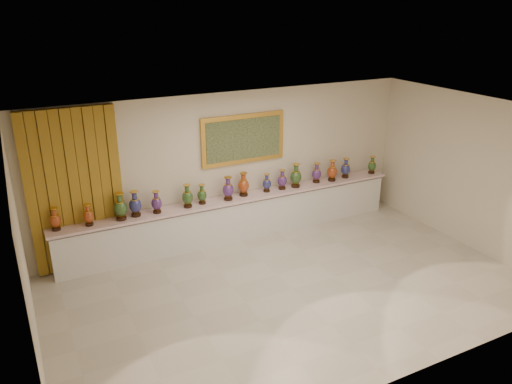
# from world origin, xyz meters

# --- Properties ---
(ground) EXTENTS (8.00, 8.00, 0.00)m
(ground) POSITION_xyz_m (0.00, 0.00, 0.00)
(ground) COLOR beige
(ground) RESTS_ON ground
(room) EXTENTS (8.00, 8.00, 8.00)m
(room) POSITION_xyz_m (-2.50, 2.44, 1.59)
(room) COLOR beige
(room) RESTS_ON ground
(counter) EXTENTS (7.28, 0.48, 0.90)m
(counter) POSITION_xyz_m (0.00, 2.27, 0.44)
(counter) COLOR white
(counter) RESTS_ON ground
(vase_0) EXTENTS (0.25, 0.25, 0.41)m
(vase_0) POSITION_xyz_m (-3.43, 2.27, 1.09)
(vase_0) COLOR black
(vase_0) RESTS_ON counter
(vase_1) EXTENTS (0.24, 0.24, 0.40)m
(vase_1) POSITION_xyz_m (-2.89, 2.22, 1.08)
(vase_1) COLOR black
(vase_1) RESTS_ON counter
(vase_2) EXTENTS (0.25, 0.25, 0.51)m
(vase_2) POSITION_xyz_m (-2.32, 2.21, 1.13)
(vase_2) COLOR black
(vase_2) RESTS_ON counter
(vase_3) EXTENTS (0.26, 0.26, 0.49)m
(vase_3) POSITION_xyz_m (-2.05, 2.25, 1.12)
(vase_3) COLOR black
(vase_3) RESTS_ON counter
(vase_4) EXTENTS (0.25, 0.25, 0.43)m
(vase_4) POSITION_xyz_m (-1.65, 2.22, 1.09)
(vase_4) COLOR black
(vase_4) RESTS_ON counter
(vase_5) EXTENTS (0.27, 0.27, 0.46)m
(vase_5) POSITION_xyz_m (-1.05, 2.22, 1.11)
(vase_5) COLOR black
(vase_5) RESTS_ON counter
(vase_6) EXTENTS (0.24, 0.24, 0.40)m
(vase_6) POSITION_xyz_m (-0.73, 2.26, 1.08)
(vase_6) COLOR black
(vase_6) RESTS_ON counter
(vase_7) EXTENTS (0.29, 0.29, 0.48)m
(vase_7) POSITION_xyz_m (-0.20, 2.21, 1.12)
(vase_7) COLOR black
(vase_7) RESTS_ON counter
(vase_8) EXTENTS (0.27, 0.27, 0.49)m
(vase_8) POSITION_xyz_m (0.18, 2.28, 1.12)
(vase_8) COLOR black
(vase_8) RESTS_ON counter
(vase_9) EXTENTS (0.21, 0.21, 0.39)m
(vase_9) POSITION_xyz_m (0.71, 2.27, 1.07)
(vase_9) COLOR black
(vase_9) RESTS_ON counter
(vase_10) EXTENTS (0.22, 0.22, 0.43)m
(vase_10) POSITION_xyz_m (1.07, 2.26, 1.09)
(vase_10) COLOR black
(vase_10) RESTS_ON counter
(vase_11) EXTENTS (0.27, 0.27, 0.52)m
(vase_11) POSITION_xyz_m (1.39, 2.23, 1.13)
(vase_11) COLOR black
(vase_11) RESTS_ON counter
(vase_12) EXTENTS (0.25, 0.25, 0.44)m
(vase_12) POSITION_xyz_m (1.95, 2.29, 1.10)
(vase_12) COLOR black
(vase_12) RESTS_ON counter
(vase_13) EXTENTS (0.26, 0.26, 0.48)m
(vase_13) POSITION_xyz_m (2.31, 2.22, 1.11)
(vase_13) COLOR black
(vase_13) RESTS_ON counter
(vase_14) EXTENTS (0.25, 0.25, 0.45)m
(vase_14) POSITION_xyz_m (2.71, 2.26, 1.10)
(vase_14) COLOR black
(vase_14) RESTS_ON counter
(vase_15) EXTENTS (0.24, 0.24, 0.40)m
(vase_15) POSITION_xyz_m (3.43, 2.23, 1.08)
(vase_15) COLOR black
(vase_15) RESTS_ON counter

